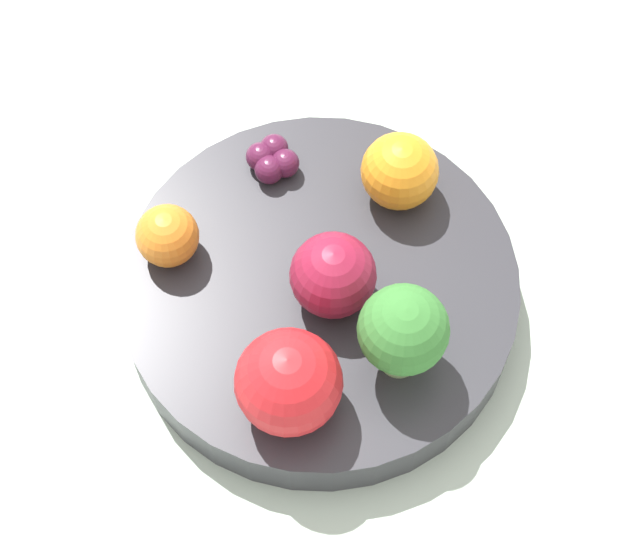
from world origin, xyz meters
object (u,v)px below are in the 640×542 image
Objects in this scene: apple_green at (289,382)px; orange_front at (400,171)px; apple_red at (333,275)px; broccoli at (403,332)px; orange_back at (167,236)px; grape_cluster at (272,159)px; bowl at (320,292)px.

orange_front is (0.01, 0.15, -0.01)m from apple_green.
apple_green is at bearing -90.67° from apple_red.
apple_red is at bearing 151.18° from broccoli.
orange_back is at bearing 171.23° from broccoli.
orange_back is 0.08m from grape_cluster.
orange_front is (0.01, 0.08, -0.00)m from apple_red.
grape_cluster is (-0.08, -0.01, -0.01)m from orange_front.
grape_cluster is (-0.05, 0.06, 0.02)m from bowl.
orange_back is (-0.11, -0.08, -0.00)m from orange_front.
apple_red reaches higher than bowl.
broccoli is 0.15m from orange_back.
apple_red is at bearing 89.33° from apple_green.
apple_green is (-0.05, -0.04, -0.01)m from broccoli.
apple_red reaches higher than grape_cluster.
apple_green is 0.15m from orange_front.
grape_cluster is at bearing -174.26° from orange_front.
orange_front is at bearing 79.62° from apple_red.
apple_green is at bearing -66.17° from grape_cluster.
bowl is 3.63× the size of broccoli.
broccoli is 1.75× the size of orange_back.
orange_front is 0.08m from grape_cluster.
grape_cluster is (0.03, 0.07, -0.01)m from orange_back.
apple_red is (-0.05, 0.03, -0.01)m from broccoli.
apple_green is 1.72× the size of grape_cluster.
broccoli reaches higher than bowl.
bowl is 0.08m from orange_front.
orange_back is 1.09× the size of grape_cluster.
bowl is 0.09m from orange_back.
apple_red is at bearing -100.38° from orange_front.
bowl is 6.93× the size of grape_cluster.
broccoli is 1.91× the size of grape_cluster.
apple_red is 1.06× the size of orange_front.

